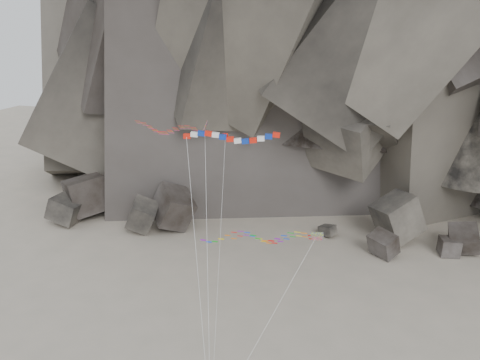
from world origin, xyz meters
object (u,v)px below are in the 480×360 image
(pennant_kite, at_px, (222,203))
(parafoil_kite, at_px, (254,237))
(delta_kite, at_px, (166,128))
(banner_kite, at_px, (230,138))

(pennant_kite, bearing_deg, parafoil_kite, -9.52)
(delta_kite, height_order, parafoil_kite, delta_kite)
(delta_kite, bearing_deg, parafoil_kite, -27.68)
(delta_kite, bearing_deg, pennant_kite, -38.51)
(parafoil_kite, height_order, pennant_kite, pennant_kite)
(delta_kite, bearing_deg, banner_kite, -16.11)
(delta_kite, distance_m, parafoil_kite, 15.14)
(banner_kite, distance_m, pennant_kite, 6.67)
(pennant_kite, bearing_deg, delta_kite, 124.40)
(banner_kite, xyz_separation_m, parafoil_kite, (3.40, -3.15, -8.90))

